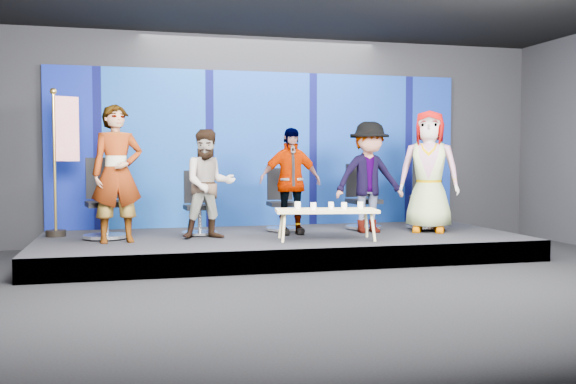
{
  "coord_description": "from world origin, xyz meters",
  "views": [
    {
      "loc": [
        -2.21,
        -6.73,
        1.44
      ],
      "look_at": [
        0.07,
        2.4,
        0.95
      ],
      "focal_mm": 40.0,
      "sensor_mm": 36.0,
      "label": 1
    }
  ],
  "objects_px": {
    "chair_a": "(105,212)",
    "chair_e": "(426,205)",
    "coffee_table": "(326,212)",
    "flag_stand": "(62,158)",
    "chair_d": "(363,208)",
    "mug_a": "(298,205)",
    "panelist_e": "(429,171)",
    "mug_c": "(331,205)",
    "panelist_a": "(117,174)",
    "mug_e": "(360,205)",
    "chair_c": "(282,210)",
    "panelist_c": "(290,181)",
    "panelist_d": "(369,177)",
    "mug_d": "(344,206)",
    "panelist_b": "(209,184)",
    "chair_b": "(199,214)",
    "mug_b": "(313,206)"
  },
  "relations": [
    {
      "from": "chair_a",
      "to": "chair_e",
      "type": "relative_size",
      "value": 0.99
    },
    {
      "from": "coffee_table",
      "to": "flag_stand",
      "type": "height_order",
      "value": "flag_stand"
    },
    {
      "from": "chair_d",
      "to": "mug_a",
      "type": "height_order",
      "value": "chair_d"
    },
    {
      "from": "panelist_e",
      "to": "mug_c",
      "type": "relative_size",
      "value": 20.16
    },
    {
      "from": "panelist_a",
      "to": "mug_e",
      "type": "distance_m",
      "value": 3.39
    },
    {
      "from": "coffee_table",
      "to": "panelist_e",
      "type": "bearing_deg",
      "value": 17.07
    },
    {
      "from": "mug_a",
      "to": "flag_stand",
      "type": "distance_m",
      "value": 3.53
    },
    {
      "from": "chair_c",
      "to": "panelist_c",
      "type": "xyz_separation_m",
      "value": [
        0.0,
        -0.5,
        0.47
      ]
    },
    {
      "from": "chair_d",
      "to": "chair_e",
      "type": "relative_size",
      "value": 0.9
    },
    {
      "from": "chair_a",
      "to": "flag_stand",
      "type": "relative_size",
      "value": 0.53
    },
    {
      "from": "panelist_d",
      "to": "mug_a",
      "type": "xyz_separation_m",
      "value": [
        -1.28,
        -0.56,
        -0.37
      ]
    },
    {
      "from": "panelist_d",
      "to": "chair_e",
      "type": "relative_size",
      "value": 1.46
    },
    {
      "from": "mug_c",
      "to": "mug_d",
      "type": "xyz_separation_m",
      "value": [
        0.14,
        -0.15,
        0.0
      ]
    },
    {
      "from": "panelist_d",
      "to": "mug_a",
      "type": "height_order",
      "value": "panelist_d"
    },
    {
      "from": "mug_a",
      "to": "mug_e",
      "type": "xyz_separation_m",
      "value": [
        0.88,
        -0.14,
        -0.0
      ]
    },
    {
      "from": "panelist_e",
      "to": "coffee_table",
      "type": "height_order",
      "value": "panelist_e"
    },
    {
      "from": "chair_d",
      "to": "panelist_e",
      "type": "xyz_separation_m",
      "value": [
        0.85,
        -0.63,
        0.6
      ]
    },
    {
      "from": "chair_c",
      "to": "mug_a",
      "type": "distance_m",
      "value": 1.15
    },
    {
      "from": "chair_d",
      "to": "mug_c",
      "type": "bearing_deg",
      "value": -131.27
    },
    {
      "from": "panelist_d",
      "to": "mug_a",
      "type": "bearing_deg",
      "value": -158.83
    },
    {
      "from": "panelist_c",
      "to": "panelist_d",
      "type": "height_order",
      "value": "panelist_d"
    },
    {
      "from": "chair_c",
      "to": "mug_c",
      "type": "distance_m",
      "value": 1.27
    },
    {
      "from": "panelist_e",
      "to": "mug_d",
      "type": "distance_m",
      "value": 1.78
    },
    {
      "from": "panelist_a",
      "to": "chair_c",
      "type": "relative_size",
      "value": 1.89
    },
    {
      "from": "chair_e",
      "to": "mug_d",
      "type": "height_order",
      "value": "chair_e"
    },
    {
      "from": "coffee_table",
      "to": "mug_a",
      "type": "bearing_deg",
      "value": 160.05
    },
    {
      "from": "coffee_table",
      "to": "mug_d",
      "type": "bearing_deg",
      "value": -14.63
    },
    {
      "from": "panelist_a",
      "to": "mug_c",
      "type": "relative_size",
      "value": 19.99
    },
    {
      "from": "panelist_b",
      "to": "panelist_c",
      "type": "distance_m",
      "value": 1.27
    },
    {
      "from": "panelist_e",
      "to": "mug_a",
      "type": "bearing_deg",
      "value": -140.82
    },
    {
      "from": "chair_b",
      "to": "panelist_e",
      "type": "distance_m",
      "value": 3.59
    },
    {
      "from": "chair_e",
      "to": "panelist_d",
      "type": "bearing_deg",
      "value": -135.15
    },
    {
      "from": "panelist_a",
      "to": "mug_b",
      "type": "xyz_separation_m",
      "value": [
        2.63,
        -0.45,
        -0.45
      ]
    },
    {
      "from": "chair_d",
      "to": "panelist_d",
      "type": "xyz_separation_m",
      "value": [
        -0.08,
        -0.5,
        0.51
      ]
    },
    {
      "from": "coffee_table",
      "to": "panelist_b",
      "type": "bearing_deg",
      "value": 161.08
    },
    {
      "from": "panelist_c",
      "to": "panelist_d",
      "type": "bearing_deg",
      "value": -3.77
    },
    {
      "from": "chair_b",
      "to": "mug_d",
      "type": "bearing_deg",
      "value": -33.33
    },
    {
      "from": "chair_b",
      "to": "mug_a",
      "type": "bearing_deg",
      "value": -38.27
    },
    {
      "from": "chair_d",
      "to": "flag_stand",
      "type": "bearing_deg",
      "value": 175.24
    },
    {
      "from": "panelist_b",
      "to": "mug_d",
      "type": "bearing_deg",
      "value": -21.79
    },
    {
      "from": "mug_a",
      "to": "mug_e",
      "type": "height_order",
      "value": "mug_a"
    },
    {
      "from": "chair_e",
      "to": "mug_e",
      "type": "height_order",
      "value": "chair_e"
    },
    {
      "from": "chair_d",
      "to": "mug_d",
      "type": "height_order",
      "value": "chair_d"
    },
    {
      "from": "panelist_e",
      "to": "flag_stand",
      "type": "bearing_deg",
      "value": -160.23
    },
    {
      "from": "chair_a",
      "to": "chair_b",
      "type": "height_order",
      "value": "chair_a"
    },
    {
      "from": "mug_a",
      "to": "mug_e",
      "type": "relative_size",
      "value": 1.06
    },
    {
      "from": "chair_a",
      "to": "mug_e",
      "type": "bearing_deg",
      "value": -24.06
    },
    {
      "from": "panelist_a",
      "to": "chair_e",
      "type": "height_order",
      "value": "panelist_a"
    },
    {
      "from": "chair_a",
      "to": "chair_b",
      "type": "xyz_separation_m",
      "value": [
        1.34,
        0.13,
        -0.06
      ]
    },
    {
      "from": "coffee_table",
      "to": "mug_b",
      "type": "xyz_separation_m",
      "value": [
        -0.2,
        -0.03,
        0.08
      ]
    }
  ]
}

